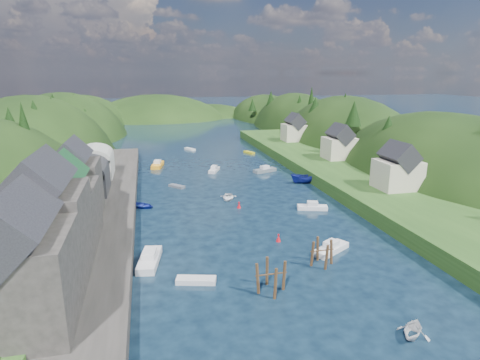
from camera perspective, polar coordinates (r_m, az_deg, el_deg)
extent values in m
plane|color=black|center=(92.14, -3.14, 1.03)|extent=(600.00, 600.00, 0.00)
ellipsoid|color=black|center=(120.95, -26.83, -1.67)|extent=(44.00, 75.56, 52.00)
ellipsoid|color=black|center=(161.74, -23.51, 2.81)|extent=(44.00, 75.56, 48.19)
ellipsoid|color=black|center=(202.34, -21.58, 5.68)|extent=(44.00, 75.56, 39.00)
ellipsoid|color=black|center=(97.33, 26.23, -4.55)|extent=(36.00, 75.56, 44.49)
ellipsoid|color=black|center=(131.86, 14.51, 1.08)|extent=(36.00, 75.56, 48.00)
ellipsoid|color=black|center=(170.07, 7.86, 4.68)|extent=(36.00, 75.56, 44.49)
ellipsoid|color=black|center=(209.07, 3.74, 7.10)|extent=(36.00, 75.56, 36.00)
ellipsoid|color=black|center=(210.62, -11.64, 5.87)|extent=(80.00, 60.00, 44.00)
ellipsoid|color=black|center=(223.27, -4.48, 6.11)|extent=(70.00, 56.00, 36.00)
cone|color=black|center=(79.37, -28.36, 6.54)|extent=(3.35, 3.35, 8.91)
cone|color=black|center=(91.53, -29.89, 6.95)|extent=(4.18, 4.18, 6.53)
cone|color=black|center=(103.40, -27.19, 8.27)|extent=(4.73, 4.73, 6.51)
cone|color=black|center=(115.31, -25.19, 9.02)|extent=(4.34, 4.34, 6.84)
cone|color=black|center=(125.70, -24.98, 7.31)|extent=(5.28, 5.28, 5.17)
cone|color=black|center=(137.00, -25.00, 9.58)|extent=(4.77, 4.77, 7.09)
cone|color=black|center=(141.48, -21.12, 8.47)|extent=(4.07, 4.07, 5.20)
cone|color=black|center=(154.73, -22.45, 9.52)|extent=(4.56, 4.56, 9.52)
cone|color=black|center=(168.67, -22.26, 9.07)|extent=(4.75, 4.75, 5.44)
cone|color=black|center=(176.82, -20.91, 9.69)|extent=(4.27, 4.27, 7.04)
cone|color=black|center=(87.48, 28.20, 5.76)|extent=(5.03, 5.03, 6.01)
cone|color=black|center=(92.72, 20.29, 6.53)|extent=(5.29, 5.29, 6.80)
cone|color=black|center=(104.31, 15.88, 9.12)|extent=(4.07, 4.07, 6.12)
cone|color=black|center=(114.38, 15.83, 7.28)|extent=(3.40, 3.40, 5.43)
cone|color=black|center=(126.24, 14.64, 9.79)|extent=(4.94, 4.94, 9.56)
cone|color=black|center=(127.00, 10.64, 10.16)|extent=(5.25, 5.25, 6.08)
cone|color=black|center=(143.60, 10.11, 11.12)|extent=(3.36, 3.36, 9.27)
cone|color=black|center=(153.19, 8.45, 10.55)|extent=(4.57, 4.57, 7.29)
cone|color=black|center=(168.32, 6.64, 10.42)|extent=(3.59, 3.59, 6.34)
cone|color=black|center=(173.15, 4.42, 11.49)|extent=(4.14, 4.14, 6.45)
cone|color=black|center=(184.13, 1.79, 10.64)|extent=(3.83, 3.83, 5.35)
cube|color=#2D2B28|center=(62.38, -20.30, -5.82)|extent=(12.00, 110.00, 2.00)
cube|color=#234719|center=(63.62, -26.60, -5.86)|extent=(12.00, 110.00, 2.50)
cube|color=#2D2B28|center=(37.39, -28.68, -12.58)|extent=(8.00, 9.00, 8.00)
cube|color=black|center=(35.53, -29.67, -5.41)|extent=(5.88, 9.36, 5.88)
cube|color=#2D2B28|center=(45.17, -25.88, -6.86)|extent=(8.00, 9.00, 9.00)
cube|color=black|center=(43.59, -26.69, -0.16)|extent=(5.88, 9.36, 5.88)
cube|color=#2D2B28|center=(53.79, -23.80, -4.38)|extent=(8.00, 9.00, 7.00)
cube|color=#1E592D|center=(52.58, -24.30, 0.22)|extent=(5.88, 9.36, 5.88)
cube|color=#2D2B28|center=(62.12, -22.44, -1.26)|extent=(7.00, 8.00, 8.00)
cube|color=black|center=(61.05, -22.88, 3.11)|extent=(5.15, 8.32, 5.15)
cube|color=#2D2D30|center=(74.09, -20.92, -0.22)|extent=(7.00, 9.00, 4.00)
cylinder|color=#2D2D30|center=(73.63, -21.06, 1.28)|extent=(7.00, 9.00, 7.00)
cube|color=#B2B2A8|center=(85.67, -19.94, 1.83)|extent=(7.00, 9.00, 4.00)
cylinder|color=#B2B2A8|center=(85.27, -20.06, 3.13)|extent=(7.00, 9.00, 7.00)
cube|color=#234719|center=(90.44, 13.81, 1.13)|extent=(16.00, 120.00, 2.40)
cube|color=beige|center=(75.62, 21.46, 0.73)|extent=(7.00, 6.00, 5.00)
cube|color=black|center=(74.93, 21.70, 3.20)|extent=(5.15, 6.24, 5.15)
cube|color=beige|center=(98.45, 13.94, 4.43)|extent=(7.00, 6.00, 5.00)
cube|color=black|center=(97.92, 14.06, 6.35)|extent=(5.15, 6.24, 5.15)
cube|color=beige|center=(122.40, 7.79, 6.72)|extent=(7.00, 6.00, 5.00)
cube|color=black|center=(121.97, 7.85, 8.27)|extent=(5.15, 6.24, 5.15)
cylinder|color=#382314|center=(43.48, 6.27, -13.69)|extent=(0.32, 0.32, 3.89)
cylinder|color=#382314|center=(44.26, 3.86, -13.08)|extent=(0.32, 0.32, 3.89)
cylinder|color=#382314|center=(42.70, 2.55, -14.18)|extent=(0.32, 0.32, 3.89)
cylinder|color=#382314|center=(41.89, 5.04, -14.85)|extent=(0.32, 0.32, 3.89)
cylinder|color=#382314|center=(42.77, 4.45, -13.20)|extent=(3.42, 0.16, 0.16)
cylinder|color=#382314|center=(49.78, 12.86, -10.24)|extent=(0.32, 0.32, 3.72)
cylinder|color=#382314|center=(50.29, 10.97, -9.86)|extent=(0.32, 0.32, 3.72)
cylinder|color=#382314|center=(48.81, 10.23, -10.61)|extent=(0.32, 0.32, 3.72)
cylinder|color=#382314|center=(48.29, 12.17, -11.01)|extent=(0.32, 0.32, 3.72)
cylinder|color=#382314|center=(49.03, 11.59, -9.78)|extent=(2.94, 0.16, 0.16)
cone|color=red|center=(55.18, 5.49, -8.25)|extent=(0.70, 0.70, 0.90)
sphere|color=red|center=(54.98, 5.50, -7.78)|extent=(0.30, 0.30, 0.30)
cone|color=red|center=(68.02, -0.14, -3.63)|extent=(0.70, 0.70, 0.90)
sphere|color=red|center=(67.86, -0.14, -3.23)|extent=(0.30, 0.30, 0.30)
cube|color=#575B64|center=(81.19, -8.97, -0.89)|extent=(3.26, 3.45, 0.50)
cube|color=silver|center=(50.23, -12.75, -11.06)|extent=(3.26, 6.76, 0.91)
cube|color=silver|center=(49.87, -12.80, -10.18)|extent=(1.88, 2.50, 0.70)
cube|color=silver|center=(68.47, 10.24, -3.88)|extent=(5.23, 3.04, 0.69)
cube|color=silver|center=(68.24, 10.27, -3.29)|extent=(2.00, 1.61, 0.70)
cube|color=silver|center=(93.37, -3.70, 1.41)|extent=(3.50, 5.29, 0.71)
cube|color=silver|center=(93.20, -3.71, 1.85)|extent=(1.76, 2.08, 0.70)
cube|color=slate|center=(92.93, 3.54, 1.37)|extent=(5.84, 3.70, 0.78)
cube|color=silver|center=(92.75, 3.55, 1.83)|extent=(2.27, 1.89, 0.70)
cube|color=orange|center=(99.99, -11.64, 2.10)|extent=(3.44, 6.92, 0.93)
cube|color=silver|center=(99.80, -11.66, 2.58)|extent=(1.95, 2.57, 0.70)
cube|color=silver|center=(53.27, 12.81, -9.57)|extent=(5.72, 4.43, 0.78)
cube|color=silver|center=(52.96, 12.85, -8.81)|extent=(2.33, 2.10, 0.70)
cube|color=silver|center=(45.29, -6.26, -14.00)|extent=(4.54, 2.50, 0.61)
cube|color=gold|center=(114.61, 1.31, 3.94)|extent=(2.68, 4.11, 0.55)
imported|color=silver|center=(39.88, 23.40, -18.85)|extent=(4.46, 4.42, 1.78)
cube|color=silver|center=(120.53, -7.14, 4.38)|extent=(3.13, 4.11, 0.56)
imported|color=white|center=(72.89, -1.71, -2.49)|extent=(3.97, 4.86, 0.88)
imported|color=navy|center=(70.39, -13.78, -3.54)|extent=(5.59, 5.33, 0.94)
imported|color=navy|center=(83.90, 9.15, 0.16)|extent=(5.96, 2.41, 2.27)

